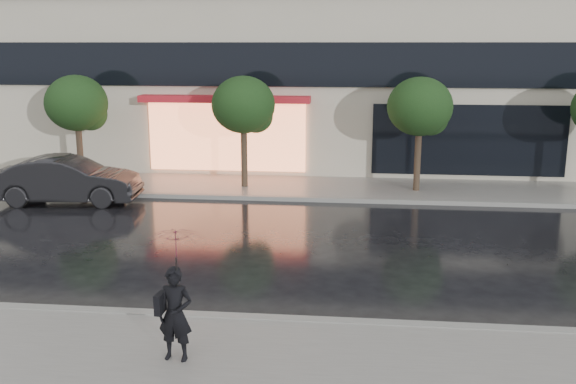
# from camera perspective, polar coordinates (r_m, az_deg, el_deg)

# --- Properties ---
(ground) EXTENTS (120.00, 120.00, 0.00)m
(ground) POSITION_cam_1_polar(r_m,az_deg,el_deg) (12.98, 1.78, -9.91)
(ground) COLOR black
(ground) RESTS_ON ground
(sidewalk_far) EXTENTS (60.00, 3.50, 0.12)m
(sidewalk_far) POSITION_cam_1_polar(r_m,az_deg,el_deg) (22.74, 3.71, 0.34)
(sidewalk_far) COLOR slate
(sidewalk_far) RESTS_ON ground
(curb_near) EXTENTS (60.00, 0.25, 0.14)m
(curb_near) POSITION_cam_1_polar(r_m,az_deg,el_deg) (12.04, 1.42, -11.46)
(curb_near) COLOR gray
(curb_near) RESTS_ON ground
(curb_far) EXTENTS (60.00, 0.25, 0.14)m
(curb_far) POSITION_cam_1_polar(r_m,az_deg,el_deg) (21.04, 3.51, -0.68)
(curb_far) COLOR gray
(curb_far) RESTS_ON ground
(tree_far_west) EXTENTS (2.20, 2.20, 3.99)m
(tree_far_west) POSITION_cam_1_polar(r_m,az_deg,el_deg) (24.13, -18.12, 7.35)
(tree_far_west) COLOR #33261C
(tree_far_west) RESTS_ON ground
(tree_mid_west) EXTENTS (2.20, 2.20, 3.99)m
(tree_mid_west) POSITION_cam_1_polar(r_m,az_deg,el_deg) (22.38, -3.81, 7.56)
(tree_mid_west) COLOR #33261C
(tree_mid_west) RESTS_ON ground
(tree_mid_east) EXTENTS (2.20, 2.20, 3.99)m
(tree_mid_east) POSITION_cam_1_polar(r_m,az_deg,el_deg) (22.16, 11.79, 7.26)
(tree_mid_east) COLOR #33261C
(tree_mid_east) RESTS_ON ground
(parked_car) EXTENTS (4.72, 1.99, 1.52)m
(parked_car) POSITION_cam_1_polar(r_m,az_deg,el_deg) (21.89, -19.03, 1.01)
(parked_car) COLOR black
(parked_car) RESTS_ON ground
(pedestrian_with_umbrella) EXTENTS (0.93, 0.95, 2.17)m
(pedestrian_with_umbrella) POSITION_cam_1_polar(r_m,az_deg,el_deg) (10.22, -9.97, -7.31)
(pedestrian_with_umbrella) COLOR black
(pedestrian_with_umbrella) RESTS_ON sidewalk_near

